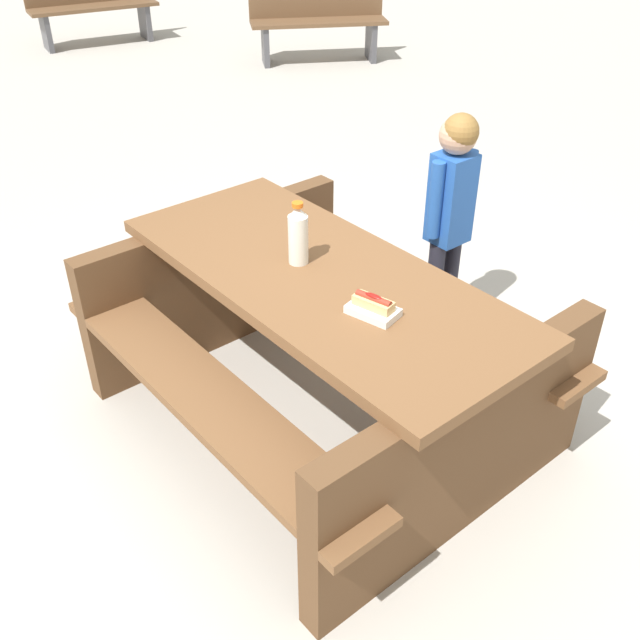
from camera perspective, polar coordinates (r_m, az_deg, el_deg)
The scene contains 7 objects.
ground_plane at distance 3.27m, azimuth 0.00°, elevation -7.63°, with size 30.00×30.00×0.00m, color #B7B2A8.
picnic_table at distance 2.99m, azimuth 0.00°, elevation -1.27°, with size 2.08×1.78×0.75m.
soda_bottle at distance 2.84m, azimuth -1.74°, elevation 6.71°, with size 0.08×0.08×0.26m.
hotdog_tray at distance 2.57m, azimuth 4.21°, elevation 1.02°, with size 0.21×0.18×0.08m.
child_in_coat at distance 3.52m, azimuth 10.32°, elevation 9.34°, with size 0.20×0.28×1.15m.
park_bench_near at distance 8.68m, azimuth -0.18°, elevation 22.65°, with size 0.83×1.55×0.85m.
park_bench_far at distance 9.86m, azimuth -17.54°, elevation 22.64°, with size 0.46×1.52×0.85m.
Camera 1 is at (2.18, -1.09, 2.18)m, focal length 40.60 mm.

